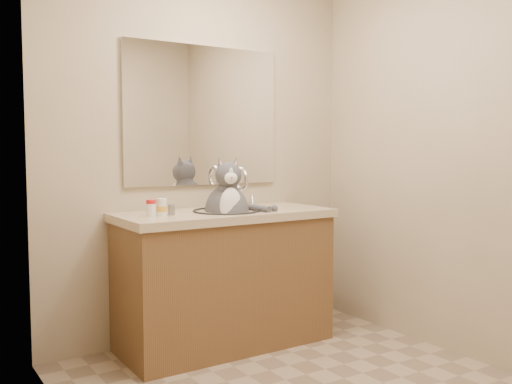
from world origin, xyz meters
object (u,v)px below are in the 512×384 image
at_px(pill_bottle_orange, 162,207).
at_px(grey_canister, 171,210).
at_px(pill_bottle_redcap, 151,208).
at_px(cat, 228,209).

distance_m(pill_bottle_orange, grey_canister, 0.07).
relative_size(pill_bottle_redcap, grey_canister, 1.53).
relative_size(cat, grey_canister, 8.68).
height_order(cat, grey_canister, cat).
height_order(pill_bottle_orange, grey_canister, pill_bottle_orange).
xyz_separation_m(pill_bottle_redcap, pill_bottle_orange, (0.07, 0.00, -0.00)).
bearing_deg(grey_canister, pill_bottle_redcap, -177.96).
bearing_deg(pill_bottle_redcap, pill_bottle_orange, 0.15).
bearing_deg(grey_canister, cat, -0.58).
distance_m(cat, pill_bottle_orange, 0.44).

